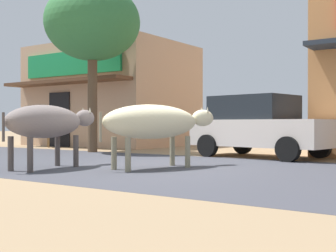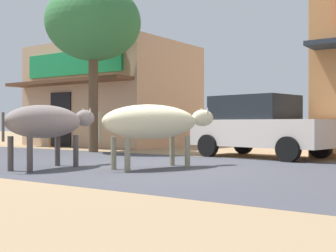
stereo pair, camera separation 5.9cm
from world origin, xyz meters
The scene contains 8 objects.
ground centered at (0.00, 0.00, 0.00)m, with size 80.00×80.00×0.00m, color #9B7E5B.
asphalt_road centered at (0.00, 0.00, 0.00)m, with size 72.00×6.08×0.00m, color #42434B.
storefront_left_cafe centered at (-7.14, 6.66, 2.04)m, with size 6.14×5.41×4.07m.
roadside_tree centered at (-4.48, 2.75, 4.05)m, with size 3.00×3.00×5.28m.
parked_hatchback_car centered at (0.73, 3.68, 0.84)m, with size 3.92×2.29×1.64m.
cow_near_brown centered at (-1.53, -1.57, 0.92)m, with size 0.88×2.51×1.26m.
cow_far_dark centered at (0.18, -0.31, 0.92)m, with size 1.41×2.74×1.28m.
cafe_chair_near_tree centered at (-7.60, 3.91, 0.51)m, with size 0.61×0.61×0.92m.
Camera 2 is at (5.57, -7.56, 0.90)m, focal length 48.35 mm.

